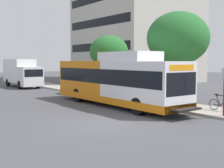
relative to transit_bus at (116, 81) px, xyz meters
The scene contains 9 objects.
ground_plane 5.72m from the transit_bus, 137.81° to the left, with size 120.00×120.00×0.00m, color #4C4C51.
sidewalk_curb 3.76m from the transit_bus, 29.52° to the left, with size 3.00×56.00×0.14m, color #A8A399.
transit_bus is the anchor object (origin of this frame).
bus_stop_sign_pole 7.28m from the transit_bus, 75.32° to the right, with size 0.10×0.36×2.60m.
bicycle_parked 6.94m from the transit_bus, 62.15° to the right, with size 0.52×1.76×1.02m.
street_tree_near_stop 5.31m from the transit_bus, 25.71° to the right, with size 4.36×4.36×6.36m.
street_tree_mid_block 7.56m from the transit_bus, 58.05° to the left, with size 3.53×3.53×5.26m.
box_truck_background 18.02m from the transit_bus, 90.27° to the left, with size 2.32×7.01×3.25m.
lattice_comm_tower 35.78m from the transit_bus, 59.84° to the left, with size 1.10×1.10×26.89m.
Camera 1 is at (-8.25, -11.84, 3.09)m, focal length 47.98 mm.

